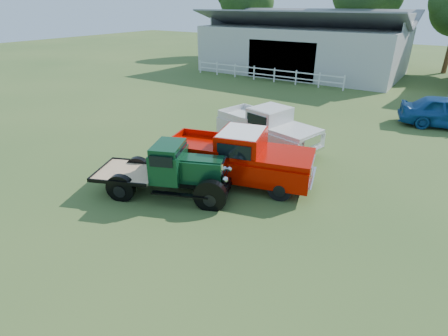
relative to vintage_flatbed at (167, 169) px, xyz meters
The scene contains 8 objects.
ground 1.81m from the vintage_flatbed, ahead, with size 120.00×120.00×0.00m, color #375424.
shed_left 26.49m from the vintage_flatbed, 101.97° to the left, with size 18.80×10.20×5.60m, color #AEAFA6, non-canonical shape.
fence_rail 20.88m from the vintage_flatbed, 108.08° to the left, with size 14.20×0.16×1.20m, color white, non-canonical shape.
tree_a 37.00m from the vintage_flatbed, 116.64° to the left, with size 6.30×6.30×10.50m, color black, non-canonical shape.
tree_b 34.27m from the vintage_flatbed, 94.19° to the left, with size 6.90×6.90×11.50m, color black, non-canonical shape.
vintage_flatbed is the anchor object (origin of this frame).
red_pickup 2.74m from the vintage_flatbed, 54.19° to the left, with size 5.71×2.19×2.08m, color #B30B00, non-canonical shape.
white_pickup 6.05m from the vintage_flatbed, 81.45° to the left, with size 5.24×2.03×1.92m, color silver, non-canonical shape.
Camera 1 is at (6.28, -8.01, 6.31)m, focal length 28.00 mm.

